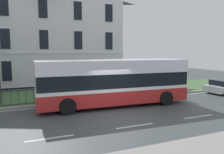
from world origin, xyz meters
name	(u,v)px	position (x,y,z in m)	size (l,w,h in m)	color
ground_plane	(111,111)	(0.00, 1.22, -0.01)	(60.00, 56.00, 0.18)	#3E4546
georgian_townhouse	(39,29)	(-2.60, 16.23, 6.20)	(17.57, 8.48, 12.09)	white
iron_verge_railing	(58,95)	(-2.60, 4.40, 0.62)	(19.79, 0.04, 0.97)	black
single_decker_bus	(114,81)	(0.74, 2.48, 1.61)	(10.06, 3.06, 3.04)	red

